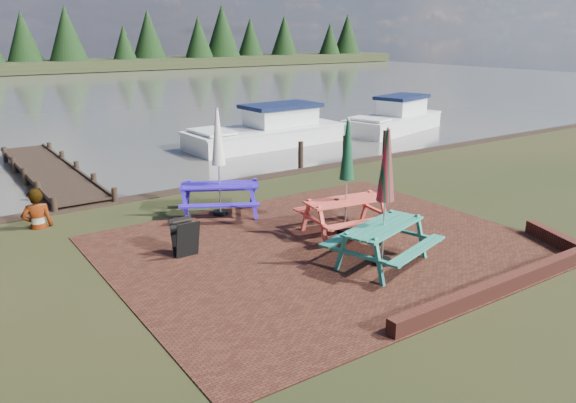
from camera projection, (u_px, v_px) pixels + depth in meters
The scene contains 12 objects.
ground at pixel (354, 262), 11.53m from camera, with size 120.00×120.00×0.00m, color black.
paving at pixel (324, 247), 12.32m from camera, with size 9.00×7.50×0.02m, color #361811.
brick_wall at pixel (522, 271), 10.73m from camera, with size 6.21×1.79×0.30m.
water at pixel (21, 97), 40.79m from camera, with size 120.00×60.00×0.02m, color #413F38.
picnic_table_teal at pixel (384, 219), 11.15m from camera, with size 2.43×2.28×2.78m.
picnic_table_red at pixel (346, 194), 12.96m from camera, with size 2.14×1.96×2.67m.
picnic_table_blue at pixel (219, 179), 14.21m from camera, with size 2.56×2.47×2.72m.
chalkboard at pixel (185, 238), 11.71m from camera, with size 0.50×0.47×0.80m.
jetty at pixel (50, 171), 18.53m from camera, with size 1.76×9.08×1.00m.
boat_near at pixel (269, 132), 24.15m from camera, with size 7.13×2.75×1.90m.
boat_far at pixel (395, 120), 27.57m from camera, with size 6.35×3.63×1.87m.
person at pixel (33, 189), 13.23m from camera, with size 0.72×0.47×1.96m, color gray.
Camera 1 is at (-7.13, -8.05, 4.55)m, focal length 35.00 mm.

